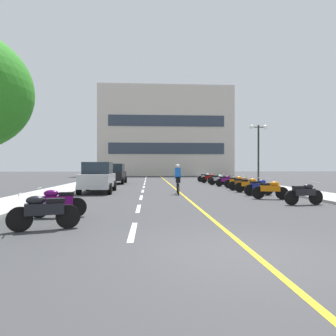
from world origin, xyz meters
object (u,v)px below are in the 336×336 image
Objects in this scene: motorcycle_6 at (241,183)px; motorcycle_12 at (206,177)px; parked_car_mid at (115,174)px; motorcycle_8 at (226,180)px; motorcycle_1 at (58,202)px; parked_car_near at (98,177)px; motorcycle_9 at (218,179)px; motorcycle_0 at (44,211)px; motorcycle_3 at (270,189)px; motorcycle_4 at (259,187)px; cyclist_rider at (178,178)px; motorcycle_2 at (304,193)px; street_lamp_mid at (258,140)px; motorcycle_5 at (249,185)px; motorcycle_10 at (217,179)px; motorcycle_11 at (210,178)px; motorcycle_7 at (236,182)px.

motorcycle_6 is 11.16m from motorcycle_12.
parked_car_mid is at bearing 136.81° from motorcycle_6.
motorcycle_1 is at bearing -122.08° from motorcycle_8.
motorcycle_6 is (9.09, 0.91, -0.44)m from parked_car_near.
motorcycle_9 is (8.67, 16.00, 0.00)m from motorcycle_1.
motorcycle_0 is 10.60m from motorcycle_3.
motorcycle_6 is 1.03× the size of motorcycle_8.
motorcycle_3 is (8.84, -4.42, -0.44)m from parked_car_near.
cyclist_rider is (-4.28, 1.09, 0.41)m from motorcycle_4.
parked_car_mid is 18.61m from motorcycle_2.
street_lamp_mid reaches higher than cyclist_rider.
motorcycle_5 is 0.99× the size of motorcycle_9.
motorcycle_3 is at bearing -94.33° from motorcycle_4.
motorcycle_10 is at bearing 90.73° from motorcycle_2.
street_lamp_mid is 1.13× the size of parked_car_near.
street_lamp_mid reaches higher than parked_car_mid.
motorcycle_9 is 3.04m from motorcycle_11.
motorcycle_1 is 10.90m from motorcycle_4.
cyclist_rider is (-4.64, -4.40, 0.41)m from motorcycle_7.
motorcycle_5 is (9.11, -10.17, -0.44)m from parked_car_mid.
motorcycle_6 is (8.60, 11.86, 0.00)m from motorcycle_0.
motorcycle_3 is at bearing -91.48° from motorcycle_10.
motorcycle_6 is at bearing 5.69° from parked_car_near.
motorcycle_10 is at bearing 89.35° from motorcycle_5.
motorcycle_0 and motorcycle_2 have the same top height.
motorcycle_4 and motorcycle_7 have the same top height.
motorcycle_6 is 1.00× the size of motorcycle_11.
motorcycle_3 and motorcycle_8 have the same top height.
motorcycle_2 and motorcycle_4 have the same top height.
motorcycle_4 is at bearing -90.64° from motorcycle_8.
motorcycle_7 is at bearing 90.15° from motorcycle_2.
motorcycle_5 and motorcycle_12 have the same top height.
motorcycle_5 is at bearing 43.63° from motorcycle_1.
motorcycle_7 is at bearing -34.80° from parked_car_mid.
street_lamp_mid is at bearing 55.14° from motorcycle_0.
motorcycle_3 is 12.80m from motorcycle_10.
motorcycle_8 is (-0.00, 5.64, 0.00)m from motorcycle_5.
motorcycle_2 is (9.36, -6.58, -0.44)m from parked_car_near.
motorcycle_5 is (0.23, 3.72, 0.00)m from motorcycle_3.
motorcycle_11 is (8.34, 20.92, 0.00)m from motorcycle_0.
parked_car_near reaches higher than motorcycle_1.
parked_car_near is 2.48× the size of motorcycle_12.
motorcycle_0 is 0.97× the size of motorcycle_1.
motorcycle_9 is 5.15m from motorcycle_12.
motorcycle_10 and motorcycle_12 have the same top height.
motorcycle_10 is at bearing -77.97° from motorcycle_11.
motorcycle_6 is 1.01× the size of motorcycle_9.
parked_car_near is 2.50× the size of motorcycle_7.
parked_car_mid is 2.56× the size of motorcycle_8.
motorcycle_12 is (-0.49, 9.11, 0.00)m from motorcycle_7.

